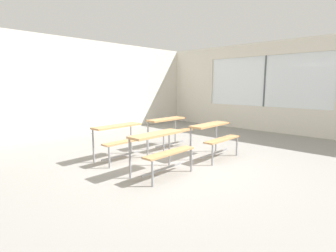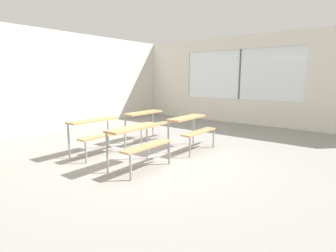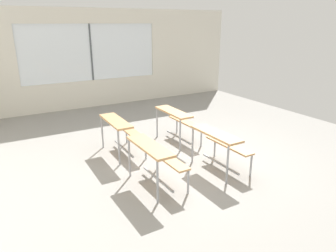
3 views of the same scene
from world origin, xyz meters
name	(u,v)px [view 1 (image 1 of 3)]	position (x,y,z in m)	size (l,w,h in m)	color
ground	(179,167)	(0.00, 0.00, -0.03)	(10.00, 9.00, 0.05)	gray
wall_back	(69,88)	(0.00, 4.50, 1.50)	(10.00, 0.12, 3.00)	silver
wall_right	(284,89)	(5.00, -0.13, 1.45)	(0.12, 9.00, 3.00)	silver
desk_bench_r0c0	(161,144)	(-0.61, -0.10, 0.56)	(1.11, 0.61, 0.74)	tan
desk_bench_r0c1	(214,132)	(0.96, -0.17, 0.56)	(1.11, 0.61, 0.74)	tan
desk_bench_r1c0	(120,134)	(-0.55, 1.17, 0.56)	(1.11, 0.61, 0.74)	tan
desk_bench_r1c1	(169,126)	(0.97, 1.17, 0.56)	(1.11, 0.60, 0.74)	tan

